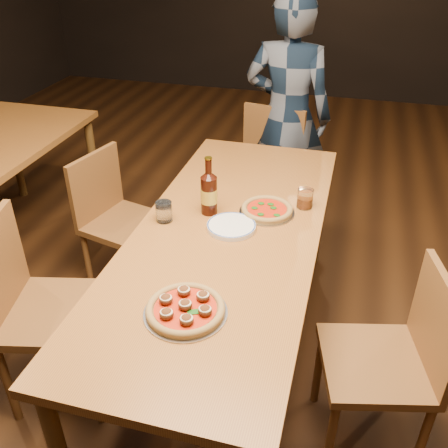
% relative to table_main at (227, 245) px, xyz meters
% --- Properties ---
extents(ground, '(9.00, 9.00, 0.00)m').
position_rel_table_main_xyz_m(ground, '(0.00, 0.00, -0.68)').
color(ground, black).
extents(table_main, '(0.80, 2.00, 0.75)m').
position_rel_table_main_xyz_m(table_main, '(0.00, 0.00, 0.00)').
color(table_main, brown).
rests_on(table_main, ground).
extents(chair_main_nw, '(0.53, 0.53, 0.94)m').
position_rel_table_main_xyz_m(chair_main_nw, '(-0.67, -0.40, -0.21)').
color(chair_main_nw, brown).
rests_on(chair_main_nw, ground).
extents(chair_main_sw, '(0.48, 0.48, 0.86)m').
position_rel_table_main_xyz_m(chair_main_sw, '(-0.72, 0.42, -0.25)').
color(chair_main_sw, brown).
rests_on(chair_main_sw, ground).
extents(chair_main_e, '(0.50, 0.50, 0.88)m').
position_rel_table_main_xyz_m(chair_main_e, '(0.69, -0.30, -0.24)').
color(chair_main_e, brown).
rests_on(chair_main_e, ground).
extents(chair_end, '(0.49, 0.49, 0.91)m').
position_rel_table_main_xyz_m(chair_end, '(-0.07, 1.16, -0.22)').
color(chair_end, brown).
rests_on(chair_end, ground).
extents(pizza_meatball, '(0.30, 0.30, 0.05)m').
position_rel_table_main_xyz_m(pizza_meatball, '(-0.00, -0.55, 0.09)').
color(pizza_meatball, '#B7B7BF').
rests_on(pizza_meatball, table_main).
extents(pizza_margherita, '(0.26, 0.26, 0.03)m').
position_rel_table_main_xyz_m(pizza_margherita, '(0.14, 0.21, 0.09)').
color(pizza_margherita, '#B7B7BF').
rests_on(pizza_margherita, table_main).
extents(plate_stack, '(0.22, 0.22, 0.02)m').
position_rel_table_main_xyz_m(plate_stack, '(0.01, 0.03, 0.08)').
color(plate_stack, white).
rests_on(plate_stack, table_main).
extents(beer_bottle, '(0.08, 0.08, 0.27)m').
position_rel_table_main_xyz_m(beer_bottle, '(-0.12, 0.14, 0.17)').
color(beer_bottle, black).
rests_on(beer_bottle, table_main).
extents(water_glass, '(0.07, 0.07, 0.09)m').
position_rel_table_main_xyz_m(water_glass, '(-0.30, 0.02, 0.12)').
color(water_glass, white).
rests_on(water_glass, table_main).
extents(amber_glass, '(0.07, 0.07, 0.09)m').
position_rel_table_main_xyz_m(amber_glass, '(0.30, 0.31, 0.12)').
color(amber_glass, '#934310').
rests_on(amber_glass, table_main).
extents(diner, '(0.61, 0.43, 1.60)m').
position_rel_table_main_xyz_m(diner, '(0.04, 1.40, 0.12)').
color(diner, black).
rests_on(diner, ground).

